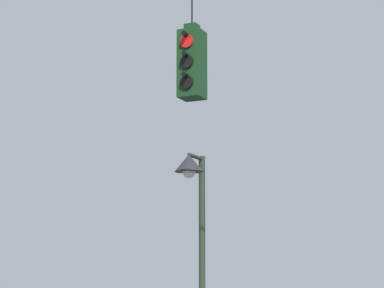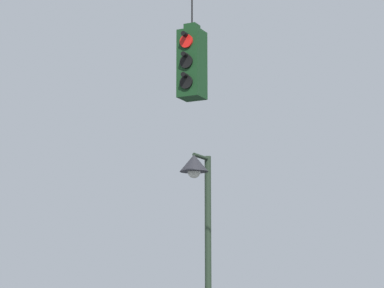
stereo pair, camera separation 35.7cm
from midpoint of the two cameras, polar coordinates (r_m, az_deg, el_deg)
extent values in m
cube|color=#143819|center=(10.99, 0.94, 6.07)|extent=(0.34, 0.34, 1.02)
cube|color=#143819|center=(11.16, 0.93, 8.83)|extent=(0.19, 0.19, 0.10)
cylinder|color=red|center=(10.92, 0.50, 7.85)|extent=(0.20, 0.03, 0.20)
cylinder|color=black|center=(10.91, 0.40, 8.37)|extent=(0.07, 0.12, 0.07)
cylinder|color=black|center=(10.83, 0.51, 6.31)|extent=(0.20, 0.03, 0.20)
cylinder|color=black|center=(10.82, 0.40, 6.83)|extent=(0.07, 0.12, 0.07)
cylinder|color=black|center=(10.75, 0.51, 4.75)|extent=(0.20, 0.03, 0.20)
cylinder|color=black|center=(10.74, 0.40, 5.27)|extent=(0.07, 0.12, 0.07)
cylinder|color=#233323|center=(13.80, 2.00, -10.27)|extent=(0.12, 0.12, 4.53)
cylinder|color=#233323|center=(13.71, 1.44, -0.98)|extent=(0.07, 0.57, 0.07)
cone|color=#232328|center=(13.43, 0.92, -1.46)|extent=(0.52, 0.52, 0.31)
sphere|color=silver|center=(13.41, 0.92, -2.12)|extent=(0.23, 0.23, 0.23)
camera|label=1|loc=(0.18, -89.05, -0.17)|focal=70.00mm
camera|label=2|loc=(0.18, 90.95, 0.17)|focal=70.00mm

